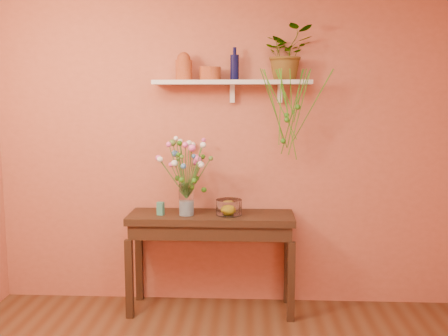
{
  "coord_description": "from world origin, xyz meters",
  "views": [
    {
      "loc": [
        0.2,
        -2.4,
        1.79
      ],
      "look_at": [
        0.0,
        1.55,
        1.25
      ],
      "focal_mm": 41.1,
      "sensor_mm": 36.0,
      "label": 1
    }
  ],
  "objects_px": {
    "terracotta_jug": "(184,67)",
    "glass_vase": "(187,202)",
    "bouquet": "(187,160)",
    "blue_bottle": "(235,67)",
    "spider_plant": "(287,53)",
    "glass_bowl": "(229,208)",
    "sideboard": "(211,228)"
  },
  "relations": [
    {
      "from": "sideboard",
      "to": "spider_plant",
      "type": "relative_size",
      "value": 3.14
    },
    {
      "from": "terracotta_jug",
      "to": "glass_vase",
      "type": "height_order",
      "value": "terracotta_jug"
    },
    {
      "from": "sideboard",
      "to": "glass_bowl",
      "type": "distance_m",
      "value": 0.24
    },
    {
      "from": "spider_plant",
      "to": "glass_vase",
      "type": "bearing_deg",
      "value": -167.56
    },
    {
      "from": "terracotta_jug",
      "to": "glass_bowl",
      "type": "xyz_separation_m",
      "value": [
        0.38,
        -0.12,
        -1.15
      ]
    },
    {
      "from": "blue_bottle",
      "to": "glass_vase",
      "type": "relative_size",
      "value": 1.04
    },
    {
      "from": "blue_bottle",
      "to": "bouquet",
      "type": "xyz_separation_m",
      "value": [
        -0.38,
        -0.19,
        -0.76
      ]
    },
    {
      "from": "blue_bottle",
      "to": "spider_plant",
      "type": "bearing_deg",
      "value": -0.77
    },
    {
      "from": "spider_plant",
      "to": "glass_bowl",
      "type": "xyz_separation_m",
      "value": [
        -0.47,
        -0.16,
        -1.26
      ]
    },
    {
      "from": "terracotta_jug",
      "to": "sideboard",
      "type": "bearing_deg",
      "value": -22.99
    },
    {
      "from": "glass_bowl",
      "to": "terracotta_jug",
      "type": "bearing_deg",
      "value": 162.04
    },
    {
      "from": "bouquet",
      "to": "glass_bowl",
      "type": "xyz_separation_m",
      "value": [
        0.34,
        0.03,
        -0.4
      ]
    },
    {
      "from": "sideboard",
      "to": "bouquet",
      "type": "bearing_deg",
      "value": -165.39
    },
    {
      "from": "terracotta_jug",
      "to": "bouquet",
      "type": "distance_m",
      "value": 0.77
    },
    {
      "from": "sideboard",
      "to": "terracotta_jug",
      "type": "distance_m",
      "value": 1.36
    },
    {
      "from": "spider_plant",
      "to": "bouquet",
      "type": "bearing_deg",
      "value": -167.28
    },
    {
      "from": "sideboard",
      "to": "terracotta_jug",
      "type": "height_order",
      "value": "terracotta_jug"
    },
    {
      "from": "spider_plant",
      "to": "glass_bowl",
      "type": "distance_m",
      "value": 1.36
    },
    {
      "from": "terracotta_jug",
      "to": "glass_bowl",
      "type": "bearing_deg",
      "value": -17.96
    },
    {
      "from": "sideboard",
      "to": "glass_bowl",
      "type": "height_order",
      "value": "glass_bowl"
    },
    {
      "from": "sideboard",
      "to": "bouquet",
      "type": "distance_m",
      "value": 0.61
    },
    {
      "from": "glass_vase",
      "to": "glass_bowl",
      "type": "xyz_separation_m",
      "value": [
        0.35,
        0.02,
        -0.05
      ]
    },
    {
      "from": "blue_bottle",
      "to": "spider_plant",
      "type": "height_order",
      "value": "spider_plant"
    },
    {
      "from": "blue_bottle",
      "to": "bouquet",
      "type": "relative_size",
      "value": 0.49
    },
    {
      "from": "terracotta_jug",
      "to": "glass_vase",
      "type": "bearing_deg",
      "value": -78.59
    },
    {
      "from": "terracotta_jug",
      "to": "bouquet",
      "type": "height_order",
      "value": "terracotta_jug"
    },
    {
      "from": "sideboard",
      "to": "blue_bottle",
      "type": "relative_size",
      "value": 5.13
    },
    {
      "from": "sideboard",
      "to": "spider_plant",
      "type": "distance_m",
      "value": 1.57
    },
    {
      "from": "spider_plant",
      "to": "glass_vase",
      "type": "relative_size",
      "value": 1.69
    },
    {
      "from": "terracotta_jug",
      "to": "blue_bottle",
      "type": "bearing_deg",
      "value": 5.57
    },
    {
      "from": "glass_vase",
      "to": "bouquet",
      "type": "height_order",
      "value": "bouquet"
    },
    {
      "from": "glass_bowl",
      "to": "glass_vase",
      "type": "bearing_deg",
      "value": -176.36
    }
  ]
}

